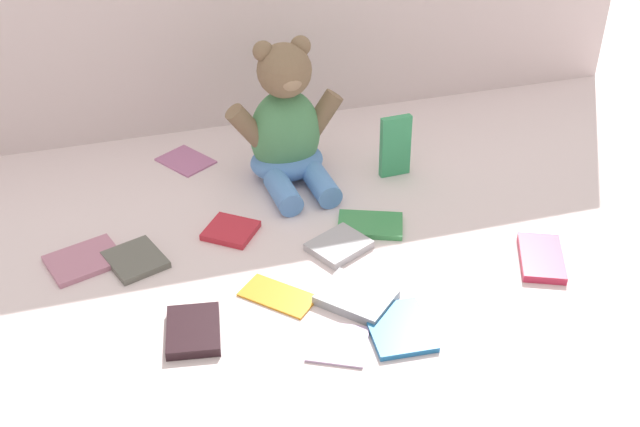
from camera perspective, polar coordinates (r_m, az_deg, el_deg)
The scene contains 15 objects.
ground_plane at distance 1.54m, azimuth -1.27°, elevation -1.09°, with size 3.20×3.20×0.00m, color silver.
teddy_bear at distance 1.65m, azimuth -2.41°, elevation 6.07°, with size 0.25×0.23×0.30m.
book_case_0 at distance 1.32m, azimuth 5.68°, elevation -8.21°, with size 0.10×0.13×0.01m, color #1E66A4.
book_case_1 at distance 1.29m, azimuth 1.31°, elevation -9.29°, with size 0.09×0.09×0.01m, color #A58BAC.
book_case_2 at distance 1.37m, azimuth 2.63°, elevation -6.03°, with size 0.09×0.12×0.02m, color #91979A.
book_case_3 at distance 1.48m, azimuth 1.37°, elevation -2.33°, with size 0.08×0.10×0.01m, color #A4A1A8.
book_case_4 at distance 1.68m, azimuth 5.43°, elevation 4.85°, with size 0.07×0.02×0.13m, color #359A5F.
book_case_5 at distance 1.51m, azimuth -16.58°, elevation -3.23°, with size 0.10×0.13×0.01m, color #B47088.
book_case_6 at distance 1.51m, azimuth 15.63°, elevation -3.09°, with size 0.08×0.13×0.01m, color #BE2846.
book_case_7 at distance 1.54m, azimuth 3.63°, elevation -0.82°, with size 0.08×0.12×0.01m, color #388A4A.
book_case_8 at distance 1.32m, azimuth -9.09°, elevation -8.31°, with size 0.09×0.11×0.02m, color black.
book_case_9 at distance 1.49m, azimuth -13.13°, elevation -3.25°, with size 0.09×0.10×0.01m, color #5B5A51.
book_case_10 at distance 1.78m, azimuth -9.63°, elevation 3.81°, with size 0.09×0.11×0.01m, color #AF6693.
book_case_11 at distance 1.38m, azimuth -3.04°, elevation -5.88°, with size 0.07×0.13×0.01m, color orange.
book_case_12 at distance 1.53m, azimuth -6.44°, elevation -1.23°, with size 0.08×0.09×0.01m, color red.
Camera 1 is at (-0.32, -1.21, 0.89)m, focal length 44.50 mm.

